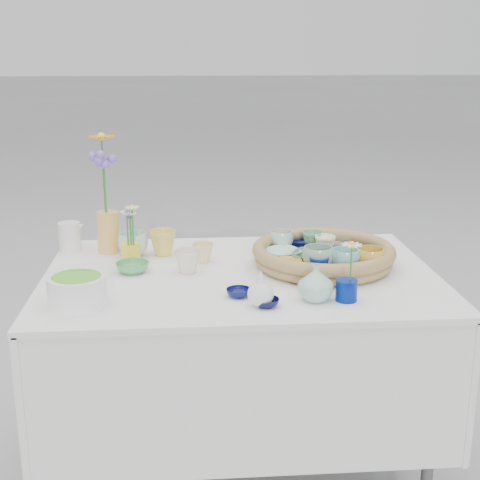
{
  "coord_description": "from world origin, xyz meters",
  "views": [
    {
      "loc": [
        -0.16,
        -2.04,
        1.46
      ],
      "look_at": [
        0.0,
        0.02,
        0.87
      ],
      "focal_mm": 50.0,
      "sensor_mm": 36.0,
      "label": 1
    }
  ],
  "objects": [
    {
      "name": "tray_ceramic_8",
      "position": [
        0.36,
        0.21,
        0.8
      ],
      "size": [
        0.11,
        0.11,
        0.03
      ],
      "primitive_type": "imported",
      "rotation": [
        0.0,
        0.0,
        0.15
      ],
      "color": "#819FD7",
      "rests_on": "wicker_tray"
    },
    {
      "name": "tray_ceramic_2",
      "position": [
        0.41,
        -0.06,
        0.82
      ],
      "size": [
        0.12,
        0.12,
        0.07
      ],
      "primitive_type": "imported",
      "rotation": [
        0.0,
        0.0,
        0.36
      ],
      "color": "gold",
      "rests_on": "wicker_tray"
    },
    {
      "name": "fluted_bowl",
      "position": [
        -0.48,
        -0.25,
        0.81
      ],
      "size": [
        0.17,
        0.17,
        0.09
      ],
      "primitive_type": null,
      "rotation": [
        0.0,
        0.0,
        -0.06
      ],
      "color": "white",
      "rests_on": "display_table"
    },
    {
      "name": "tray_ceramic_11",
      "position": [
        0.33,
        -0.06,
        0.82
      ],
      "size": [
        0.11,
        0.11,
        0.07
      ],
      "primitive_type": "imported",
      "rotation": [
        0.0,
        0.0,
        0.26
      ],
      "color": "#78BDB9",
      "rests_on": "wicker_tray"
    },
    {
      "name": "tray_ceramic_5",
      "position": [
        0.15,
        0.1,
        0.8
      ],
      "size": [
        0.15,
        0.15,
        0.03
      ],
      "primitive_type": "imported",
      "rotation": [
        0.0,
        0.0,
        0.42
      ],
      "color": "#A9D9C9",
      "rests_on": "wicker_tray"
    },
    {
      "name": "gerbera",
      "position": [
        -0.46,
        0.28,
        1.04
      ],
      "size": [
        0.12,
        0.12,
        0.28
      ],
      "primitive_type": null,
      "rotation": [
        0.0,
        0.0,
        0.13
      ],
      "color": "#FE8700",
      "rests_on": "tall_vase_yellow"
    },
    {
      "name": "tray_ceramic_7",
      "position": [
        0.3,
        0.12,
        0.82
      ],
      "size": [
        0.08,
        0.08,
        0.07
      ],
      "primitive_type": "imported",
      "rotation": [
        0.0,
        0.0,
        0.17
      ],
      "color": "white",
      "rests_on": "wicker_tray"
    },
    {
      "name": "tray_ceramic_4",
      "position": [
        0.24,
        -0.04,
        0.82
      ],
      "size": [
        0.12,
        0.12,
        0.08
      ],
      "primitive_type": "imported",
      "rotation": [
        0.0,
        0.0,
        0.28
      ],
      "color": "#8BAE95",
      "rests_on": "wicker_tray"
    },
    {
      "name": "daisy_cup",
      "position": [
        -0.36,
        0.13,
        0.8
      ],
      "size": [
        0.07,
        0.07,
        0.07
      ],
      "primitive_type": "cylinder",
      "rotation": [
        0.0,
        0.0,
        -0.1
      ],
      "color": "yellow",
      "rests_on": "display_table"
    },
    {
      "name": "bud_vase_seafoam",
      "position": [
        0.2,
        -0.26,
        0.82
      ],
      "size": [
        0.11,
        0.11,
        0.11
      ],
      "primitive_type": "imported",
      "rotation": [
        0.0,
        0.0,
        0.06
      ],
      "color": "#96CBB6",
      "rests_on": "display_table"
    },
    {
      "name": "loose_ceramic_0",
      "position": [
        -0.26,
        0.22,
        0.81
      ],
      "size": [
        0.11,
        0.11,
        0.09
      ],
      "primitive_type": "imported",
      "rotation": [
        0.0,
        0.0,
        -0.24
      ],
      "color": "#E7C74D",
      "rests_on": "display_table"
    },
    {
      "name": "loose_ceramic_6",
      "position": [
        0.05,
        -0.3,
        0.78
      ],
      "size": [
        0.1,
        0.1,
        0.02
      ],
      "primitive_type": "imported",
      "rotation": [
        0.0,
        0.0,
        0.38
      ],
      "color": "#0A0C35",
      "rests_on": "display_table"
    },
    {
      "name": "loose_ceramic_3",
      "position": [
        -0.17,
        0.02,
        0.8
      ],
      "size": [
        0.08,
        0.08,
        0.08
      ],
      "primitive_type": "imported",
      "rotation": [
        0.0,
        0.0,
        0.02
      ],
      "color": "beige",
      "rests_on": "display_table"
    },
    {
      "name": "daisy_posy",
      "position": [
        -0.35,
        0.12,
        0.9
      ],
      "size": [
        0.09,
        0.09,
        0.13
      ],
      "primitive_type": null,
      "rotation": [
        0.0,
        0.0,
        0.26
      ],
      "color": "white",
      "rests_on": "daisy_cup"
    },
    {
      "name": "bud_vase_cobalt",
      "position": [
        0.28,
        -0.27,
        0.8
      ],
      "size": [
        0.07,
        0.07,
        0.06
      ],
      "primitive_type": "cylinder",
      "rotation": [
        0.0,
        0.0,
        -0.12
      ],
      "color": "navy",
      "rests_on": "display_table"
    },
    {
      "name": "hydrangea",
      "position": [
        -0.45,
        0.26,
        1.01
      ],
      "size": [
        0.08,
        0.08,
        0.26
      ],
      "primitive_type": null,
      "rotation": [
        0.0,
        0.0,
        -0.01
      ],
      "color": "#7752C7",
      "rests_on": "tall_vase_yellow"
    },
    {
      "name": "white_pitcher",
      "position": [
        -0.59,
        0.29,
        0.82
      ],
      "size": [
        0.12,
        0.09,
        0.1
      ],
      "primitive_type": null,
      "rotation": [
        0.0,
        0.0,
        0.16
      ],
      "color": "silver",
      "rests_on": "display_table"
    },
    {
      "name": "tray_ceramic_10",
      "position": [
        0.15,
        -0.02,
        0.8
      ],
      "size": [
        0.11,
        0.11,
        0.03
      ],
      "primitive_type": "imported",
      "rotation": [
        0.0,
        0.0,
        -0.2
      ],
      "color": "#DFC052",
      "rests_on": "wicker_tray"
    },
    {
      "name": "loose_ceramic_2",
      "position": [
        -0.35,
        0.03,
        0.78
      ],
      "size": [
        0.12,
        0.12,
        0.03
      ],
      "primitive_type": "imported",
      "rotation": [
        0.0,
        0.0,
        -0.13
      ],
      "color": "#4AA459",
      "rests_on": "display_table"
    },
    {
      "name": "ground",
      "position": [
        0.0,
        0.0,
        0.0
      ],
      "size": [
        80.0,
        80.0,
        0.0
      ],
      "primitive_type": "plane",
      "color": "#A3A3A3"
    },
    {
      "name": "loose_ceramic_4",
      "position": [
        -0.02,
        -0.21,
        0.78
      ],
      "size": [
        0.08,
        0.08,
        0.02
      ],
      "primitive_type": "imported",
      "rotation": [
        0.0,
        0.0,
        0.06
      ],
      "color": "#0A0F48",
      "rests_on": "display_table"
    },
    {
      "name": "tray_ceramic_9",
      "position": [
        0.24,
        -0.09,
        0.81
      ],
      "size": [
        0.08,
        0.08,
        0.06
      ],
      "primitive_type": "imported",
      "rotation": [
        0.0,
        0.0,
        -0.26
      ],
      "color": "navy",
      "rests_on": "wicker_tray"
    },
    {
      "name": "tall_vase_yellow",
      "position": [
        -0.45,
        0.27,
        0.84
      ],
      "size": [
        0.1,
        0.1,
        0.15
      ],
      "primitive_type": "cylinder",
      "rotation": [
        0.0,
        0.0,
        -0.36
      ],
      "color": "#E6AA50",
      "rests_on": "display_table"
    },
    {
      "name": "bud_vase_paleblue",
      "position": [
        0.03,
        -0.3,
        0.82
      ],
      "size": [
        0.08,
        0.08,
        0.11
      ],
      "primitive_type": null,
      "rotation": [
        0.0,
        0.0,
        0.12
      ],
      "color": "silver",
      "rests_on": "display_table"
    },
    {
      "name": "tray_ceramic_3",
      "position": [
        0.24,
        0.04,
        0.8
      ],
      "size": [
        0.17,
        0.17,
        0.03
      ],
      "primitive_type": "imported",
      "rotation": [
        0.0,
        0.0,
        -0.43
      ],
      "color": "#436E53",
      "rests_on": "wicker_tray"
    },
    {
      "name": "loose_ceramic_5",
      "position": [
        -0.36,
        0.22,
        0.81
      ],
      "size": [
        0.12,
        0.12,
        0.08
      ],
      "primitive_type": "imported",
      "rotation": [
        0.0,
        0.0,
        -0.15
      ],
      "color": "silver",
      "rests_on": "display_table"
    },
    {
      "name": "loose_ceramic_1",
      "position": [
        -0.12,
        0.13,
        0.8
      ],
      "size": [
        0.08,
        0.08,
        0.07
      ],
      "primitive_type": "imported",
      "rotation": [
        0.0,
        0.0,
        -0.24
      ],
      "color": "#F1DA89",
      "rests_on": "display_table"
    },
    {
      "name": "wicker_tray",
      "position": [
        0.28,
        0.05,
        0.8
      ],
      "size": [
        0.47,
        0.47,
        0.08
      ],
      "primitive_type": null,
      "color": "brown",
      "rests_on": "display_table"
    },
    {
      "name": "display_table",
      "position": [
        0.0,
        0.0,
        0.0
      ],
      "size": [
        1.26,
        0.86,
        0.77
      ],
      "primitive_type": null,
      "color": "white",
      "rests_on": "ground"
    },
    {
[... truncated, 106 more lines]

